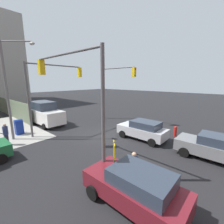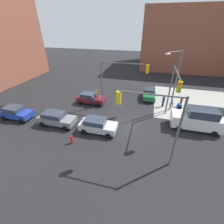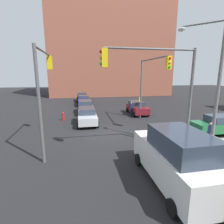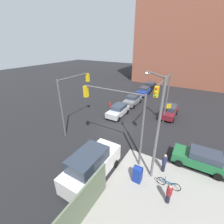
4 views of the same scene
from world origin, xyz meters
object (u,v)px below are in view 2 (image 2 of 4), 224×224
(coupe_blue, at_px, (16,112))
(bicycle_leaning_on_fence, at_px, (172,103))
(pedestrian_crossing, at_px, (163,101))
(mailbox_blue, at_px, (179,108))
(sedan_gray, at_px, (56,118))
(sedan_green, at_px, (149,93))
(hatchback_silver, at_px, (98,125))
(traffic_signal_ne_corner, at_px, (173,87))
(pedestrian_waiting, at_px, (93,101))
(fire_hydrant, at_px, (72,139))
(traffic_signal_nw_corner, at_px, (119,76))
(street_lamp_corner, at_px, (175,78))
(coupe_maroon, at_px, (91,98))
(pedestrian_walking_north, at_px, (181,101))
(traffic_signal_se_corner, at_px, (154,117))
(van_white_delivery, at_px, (197,119))

(coupe_blue, bearing_deg, bicycle_leaning_on_fence, 24.22)
(coupe_blue, relative_size, pedestrian_crossing, 2.26)
(mailbox_blue, height_order, sedan_gray, sedan_gray)
(sedan_green, height_order, bicycle_leaning_on_fence, sedan_green)
(hatchback_silver, height_order, pedestrian_crossing, pedestrian_crossing)
(traffic_signal_ne_corner, distance_m, coupe_blue, 19.45)
(pedestrian_waiting, bearing_deg, traffic_signal_ne_corner, 163.38)
(bicycle_leaning_on_fence, bearing_deg, sedan_gray, -147.75)
(traffic_signal_ne_corner, bearing_deg, mailbox_blue, 58.05)
(traffic_signal_ne_corner, height_order, sedan_gray, traffic_signal_ne_corner)
(hatchback_silver, bearing_deg, sedan_green, 64.15)
(traffic_signal_ne_corner, relative_size, pedestrian_crossing, 3.74)
(sedan_green, bearing_deg, fire_hydrant, -118.11)
(sedan_gray, xyz_separation_m, bicycle_leaning_on_fence, (13.97, 8.81, -0.50))
(traffic_signal_nw_corner, relative_size, street_lamp_corner, 0.81)
(coupe_maroon, height_order, sedan_green, same)
(mailbox_blue, bearing_deg, hatchback_silver, -144.40)
(fire_hydrant, relative_size, bicycle_leaning_on_fence, 0.54)
(traffic_signal_nw_corner, bearing_deg, coupe_maroon, 176.24)
(sedan_gray, relative_size, sedan_green, 1.06)
(traffic_signal_nw_corner, xyz_separation_m, sedan_green, (4.15, 4.55, -3.84))
(fire_hydrant, bearing_deg, street_lamp_corner, 44.46)
(coupe_blue, xyz_separation_m, pedestrian_crossing, (18.36, 8.19, 0.06))
(pedestrian_walking_north, bearing_deg, traffic_signal_ne_corner, -113.31)
(traffic_signal_se_corner, height_order, street_lamp_corner, street_lamp_corner)
(sedan_gray, height_order, hatchback_silver, same)
(traffic_signal_ne_corner, xyz_separation_m, van_white_delivery, (3.22, -0.47, -3.37))
(pedestrian_crossing, bearing_deg, sedan_green, 129.41)
(sedan_green, xyz_separation_m, pedestrian_walking_north, (4.72, -1.65, -0.03))
(coupe_maroon, distance_m, bicycle_leaning_on_fence, 12.37)
(bicycle_leaning_on_fence, bearing_deg, coupe_maroon, -168.79)
(traffic_signal_se_corner, xyz_separation_m, traffic_signal_ne_corner, (1.90, 6.77, 0.05))
(van_white_delivery, bearing_deg, pedestrian_walking_north, 99.31)
(van_white_delivery, bearing_deg, hatchback_silver, -162.24)
(van_white_delivery, height_order, bicycle_leaning_on_fence, van_white_delivery)
(sedan_gray, relative_size, hatchback_silver, 1.07)
(traffic_signal_ne_corner, xyz_separation_m, sedan_green, (-2.42, 6.78, -3.81))
(traffic_signal_ne_corner, bearing_deg, coupe_blue, -168.00)
(hatchback_silver, bearing_deg, traffic_signal_se_corner, -26.35)
(pedestrian_waiting, bearing_deg, mailbox_blue, 177.51)
(fire_hydrant, xyz_separation_m, coupe_blue, (-9.16, 2.51, 0.36))
(street_lamp_corner, bearing_deg, pedestrian_walking_north, 44.80)
(pedestrian_waiting, bearing_deg, street_lamp_corner, -178.96)
(street_lamp_corner, height_order, bicycle_leaning_on_fence, street_lamp_corner)
(street_lamp_corner, relative_size, van_white_delivery, 1.48)
(coupe_maroon, height_order, pedestrian_walking_north, coupe_maroon)
(van_white_delivery, distance_m, pedestrian_waiting, 13.67)
(traffic_signal_se_corner, bearing_deg, hatchback_silver, 153.65)
(sedan_gray, bearing_deg, pedestrian_waiting, 64.62)
(traffic_signal_ne_corner, distance_m, bicycle_leaning_on_fence, 6.63)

